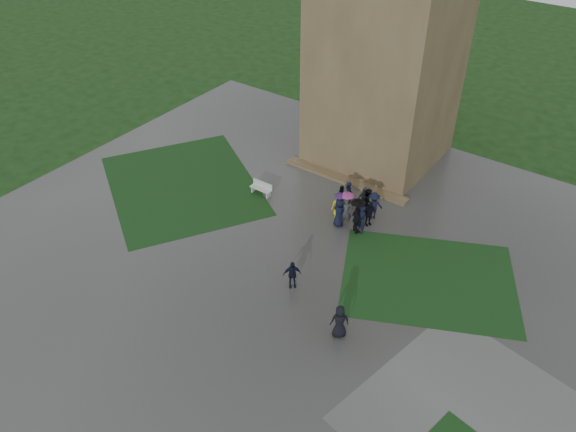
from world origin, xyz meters
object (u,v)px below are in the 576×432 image
Objects in this scene: pedestrian_mid at (292,274)px; pedestrian_near at (340,321)px; bench at (261,188)px; tower at (390,29)px.

pedestrian_near is at bearing -63.94° from pedestrian_mid.
bench is 0.92× the size of pedestrian_mid.
pedestrian_near reaches higher than pedestrian_mid.
tower is 12.02× the size of bench.
pedestrian_mid is 0.89× the size of pedestrian_near.
tower reaches higher than pedestrian_mid.
pedestrian_near is at bearing -67.61° from tower.
tower is at bearing 58.30° from pedestrian_mid.
tower is 19.14m from pedestrian_near.
tower is 16.99m from pedestrian_mid.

